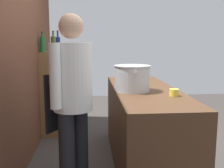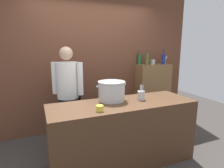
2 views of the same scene
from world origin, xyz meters
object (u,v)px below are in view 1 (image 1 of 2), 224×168
Objects in this scene: stockpot_large at (132,78)px; wine_bottle_olive at (53,44)px; wine_bottle_cobalt at (58,43)px; wine_glass_tall at (57,44)px; spice_tin_silver at (52,48)px; chef at (72,96)px; utensil_crock at (139,79)px; butter_jar at (174,93)px; wine_bottle_green at (43,44)px.

wine_bottle_olive is at bearing 38.63° from stockpot_large.
wine_bottle_cobalt reaches higher than wine_glass_tall.
wine_bottle_cobalt reaches higher than spice_tin_silver.
wine_glass_tall is at bearing 20.46° from wine_bottle_cobalt.
wine_bottle_olive is 1.77× the size of wine_glass_tall.
chef reaches higher than spice_tin_silver.
spice_tin_silver is at bearing -134.05° from chef.
wine_bottle_cobalt is at bearing -16.02° from spice_tin_silver.
utensil_crock is at bearing 174.44° from chef.
stockpot_large is 0.49m from butter_jar.
wine_bottle_cobalt reaches higher than stockpot_large.
spice_tin_silver is at bearing 39.24° from butter_jar.
wine_bottle_olive reaches higher than wine_glass_tall.
wine_bottle_green is at bearing -128.96° from chef.
wine_glass_tall is (0.49, 0.01, -0.00)m from wine_bottle_olive.
wine_bottle_olive is at bearing -178.32° from wine_glass_tall.
wine_bottle_green is (1.64, 0.52, 0.42)m from chef.
butter_jar is (-0.71, -0.22, -0.03)m from utensil_crock.
wine_bottle_cobalt is (1.63, 0.96, 0.36)m from stockpot_large.
spice_tin_silver is (1.92, 0.42, 0.36)m from chef.
butter_jar is at bearing 135.85° from chef.
wine_bottle_cobalt is at bearing 30.60° from stockpot_large.
wine_bottle_cobalt is (1.22, 1.11, 0.43)m from utensil_crock.
utensil_crock is 1.33× the size of wine_glass_tall.
utensil_crock is at bearing -139.06° from wine_glass_tall.
stockpot_large is at bearing -143.70° from spice_tin_silver.
utensil_crock is at bearing -130.35° from spice_tin_silver.
wine_bottle_cobalt is at bearing -159.54° from wine_glass_tall.
butter_jar is at bearing -133.79° from wine_bottle_green.
chef is 1.84m from wine_bottle_olive.
wine_bottle_olive is 0.49m from wine_glass_tall.
utensil_crock is at bearing -119.48° from wine_bottle_green.
wine_bottle_green is at bearing 60.52° from utensil_crock.
stockpot_large reaches higher than utensil_crock.
wine_bottle_olive is (1.54, 1.35, 0.46)m from butter_jar.
wine_bottle_cobalt is 0.10m from wine_glass_tall.
wine_bottle_green is 0.53m from wine_bottle_cobalt.
stockpot_large is at bearing 160.42° from utensil_crock.
stockpot_large is 4.10× the size of spice_tin_silver.
wine_glass_tall is (1.31, 1.14, 0.42)m from utensil_crock.
spice_tin_silver is at bearing 174.31° from wine_glass_tall.
utensil_crock is 2.07× the size of spice_tin_silver.
wine_glass_tall is at bearing -5.69° from spice_tin_silver.
utensil_crock is 0.70× the size of wine_bottle_cobalt.
stockpot_large is 1.48× the size of wine_bottle_olive.
wine_bottle_cobalt is 1.90× the size of wine_glass_tall.
wine_bottle_olive is (1.23, 0.98, 0.35)m from stockpot_large.
chef reaches higher than wine_glass_tall.
chef is 7.28× the size of utensil_crock.
chef reaches higher than butter_jar.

